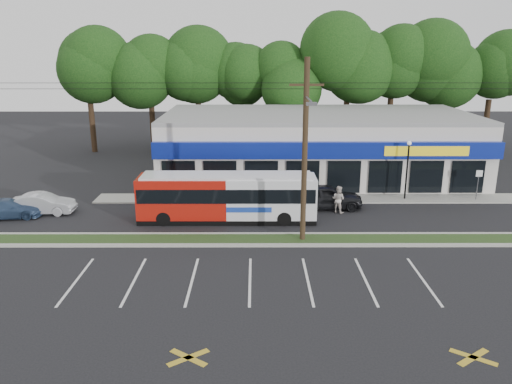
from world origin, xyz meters
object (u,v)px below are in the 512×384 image
object	(u,v)px
utility_pole	(302,146)
car_blue	(8,208)
car_silver	(42,204)
pedestrian_b	(338,199)
lamp_post	(408,163)
car_dark	(326,196)
pedestrian_a	(292,199)
sign_post	(478,180)
metrobus	(227,196)

from	to	relation	value
utility_pole	car_blue	distance (m)	19.31
car_silver	pedestrian_b	distance (m)	19.31
utility_pole	car_blue	world-z (taller)	utility_pole
lamp_post	utility_pole	bearing A→B (deg)	-136.05
car_dark	car_blue	distance (m)	20.62
car_dark	pedestrian_a	size ratio (longest dim) A/B	2.62
sign_post	car_silver	world-z (taller)	sign_post
car_silver	metrobus	bearing A→B (deg)	-97.25
car_silver	car_blue	size ratio (longest dim) A/B	0.98
utility_pole	pedestrian_b	distance (m)	7.40
lamp_post	pedestrian_a	size ratio (longest dim) A/B	2.30
pedestrian_b	car_blue	bearing A→B (deg)	37.68
utility_pole	car_blue	size ratio (longest dim) A/B	11.94
sign_post	pedestrian_a	world-z (taller)	sign_post
pedestrian_b	car_silver	bearing A→B (deg)	35.60
utility_pole	metrobus	distance (m)	6.74
utility_pole	pedestrian_b	world-z (taller)	utility_pole
utility_pole	car_dark	world-z (taller)	utility_pole
utility_pole	metrobus	xyz separation A→B (m)	(-4.22, 3.57, -3.85)
utility_pole	car_blue	bearing A→B (deg)	167.39
sign_post	pedestrian_a	size ratio (longest dim) A/B	1.21
lamp_post	car_blue	bearing A→B (deg)	-171.83
sign_post	lamp_post	bearing A→B (deg)	177.42
sign_post	pedestrian_b	distance (m)	10.56
sign_post	car_silver	bearing A→B (deg)	-174.63
sign_post	car_dark	distance (m)	11.03
metrobus	car_dark	size ratio (longest dim) A/B	2.28
car_dark	car_blue	size ratio (longest dim) A/B	1.16
lamp_post	sign_post	bearing A→B (deg)	-2.58
car_silver	pedestrian_a	bearing A→B (deg)	-90.43
car_silver	car_blue	xyz separation A→B (m)	(-1.89, -0.79, -0.07)
pedestrian_a	car_silver	bearing A→B (deg)	3.25
lamp_post	car_blue	xyz separation A→B (m)	(-26.42, -3.79, -2.06)
utility_pole	pedestrian_b	xyz separation A→B (m)	(2.95, 5.07, -4.52)
metrobus	lamp_post	bearing A→B (deg)	19.15
car_blue	pedestrian_a	xyz separation A→B (m)	(18.15, 0.99, 0.31)
car_dark	pedestrian_a	distance (m)	2.56
lamp_post	car_blue	world-z (taller)	lamp_post
utility_pole	car_dark	xyz separation A→B (m)	(2.29, 6.00, -4.59)
metrobus	pedestrian_a	world-z (taller)	metrobus
car_silver	car_blue	distance (m)	2.05
car_silver	pedestrian_a	distance (m)	16.26
car_blue	metrobus	bearing A→B (deg)	-100.52
utility_pole	metrobus	bearing A→B (deg)	139.74
pedestrian_a	metrobus	bearing A→B (deg)	22.55
car_blue	pedestrian_a	size ratio (longest dim) A/B	2.27
metrobus	car_blue	distance (m)	14.07
utility_pole	car_silver	distance (m)	17.71
metrobus	pedestrian_a	distance (m)	4.43
car_blue	pedestrian_b	size ratio (longest dim) A/B	2.33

